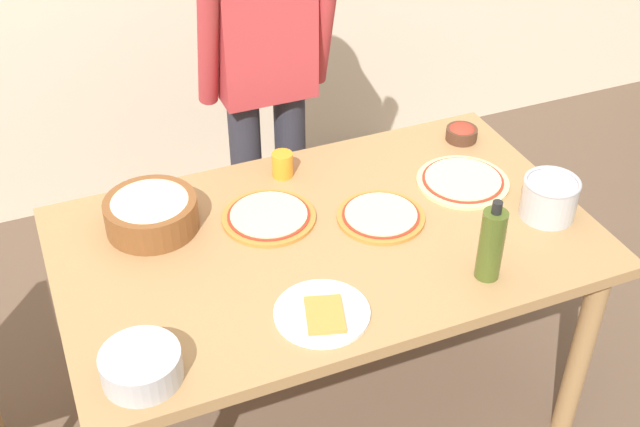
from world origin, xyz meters
name	(u,v)px	position (x,y,z in m)	size (l,w,h in m)	color
ground	(325,403)	(0.00, 0.00, 0.00)	(8.00, 8.00, 0.00)	brown
dining_table	(326,259)	(0.00, 0.00, 0.67)	(1.60, 0.96, 0.76)	#A37A4C
person_cook	(265,71)	(0.08, 0.76, 0.94)	(0.49, 0.25, 1.62)	#2D2D38
pizza_raw_on_board	(463,181)	(0.52, 0.09, 0.77)	(0.30, 0.30, 0.02)	beige
pizza_cooked_on_tray	(381,216)	(0.19, 0.02, 0.77)	(0.27, 0.27, 0.02)	#C67A33
pizza_second_cooked	(269,217)	(-0.13, 0.15, 0.77)	(0.29, 0.29, 0.02)	#C67A33
plate_with_slice	(322,313)	(-0.14, -0.31, 0.77)	(0.26, 0.26, 0.02)	white
popcorn_bowl	(151,211)	(-0.47, 0.24, 0.82)	(0.28, 0.28, 0.11)	brown
mixing_bowl_steel	(141,366)	(-0.63, -0.34, 0.80)	(0.20, 0.20, 0.08)	#B7B7BC
small_sauce_bowl	(462,133)	(0.66, 0.33, 0.79)	(0.11, 0.11, 0.06)	#4C2D1E
olive_oil_bottle	(491,244)	(0.35, -0.34, 0.87)	(0.07, 0.07, 0.26)	#47561E
steel_pot	(550,198)	(0.67, -0.16, 0.83)	(0.17, 0.17, 0.13)	#B7B7BC
cup_orange	(282,165)	(-0.01, 0.36, 0.80)	(0.07, 0.07, 0.09)	orange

